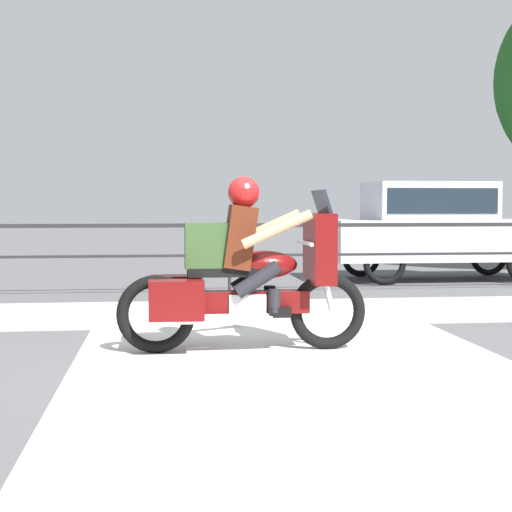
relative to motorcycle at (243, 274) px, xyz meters
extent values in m
plane|color=#565659|center=(0.28, -0.78, -0.71)|extent=(120.00, 120.00, 0.00)
cube|color=#B7B2A8|center=(0.28, 2.62, -0.71)|extent=(44.00, 2.40, 0.01)
cube|color=silver|center=(0.37, -0.98, -0.71)|extent=(3.74, 6.00, 0.01)
cube|color=#232326|center=(0.28, 4.64, 0.33)|extent=(36.00, 0.04, 0.06)
cube|color=#232326|center=(0.28, 4.64, -0.12)|extent=(36.00, 0.03, 0.04)
cylinder|color=#232326|center=(0.28, 4.64, -0.18)|extent=(0.05, 0.05, 1.07)
torus|color=black|center=(0.79, 0.00, -0.36)|extent=(0.71, 0.11, 0.71)
torus|color=black|center=(-0.80, 0.00, -0.36)|extent=(0.71, 0.11, 0.71)
cube|color=#5B0C0C|center=(0.00, 0.00, -0.26)|extent=(1.20, 0.22, 0.20)
cube|color=silver|center=(0.03, 0.00, -0.31)|extent=(0.34, 0.26, 0.26)
ellipsoid|color=#5B0C0C|center=(0.19, 0.00, 0.08)|extent=(0.62, 0.30, 0.26)
cube|color=black|center=(-0.16, 0.00, 0.02)|extent=(0.70, 0.28, 0.08)
cube|color=#5B0C0C|center=(0.71, 0.00, 0.23)|extent=(0.20, 0.63, 0.64)
cube|color=#1E232B|center=(0.73, 0.00, 0.65)|extent=(0.10, 0.53, 0.24)
cylinder|color=silver|center=(0.57, 0.00, 0.28)|extent=(0.04, 0.70, 0.04)
cylinder|color=silver|center=(-0.19, -0.16, -0.39)|extent=(0.87, 0.09, 0.09)
cube|color=#5B0C0C|center=(-0.62, -0.24, -0.20)|extent=(0.48, 0.28, 0.35)
cube|color=#5B0C0C|center=(-0.62, 0.24, -0.20)|extent=(0.48, 0.28, 0.35)
cylinder|color=silver|center=(0.76, 0.00, -0.06)|extent=(0.20, 0.06, 0.59)
cube|color=#4C1E0F|center=(-0.04, 0.00, 0.34)|extent=(0.32, 0.36, 0.60)
sphere|color=tan|center=(0.00, 0.00, 0.72)|extent=(0.23, 0.23, 0.23)
sphere|color=#B21919|center=(0.00, 0.00, 0.74)|extent=(0.29, 0.29, 0.29)
cylinder|color=black|center=(0.11, -0.15, -0.04)|extent=(0.44, 0.13, 0.34)
cylinder|color=black|center=(0.26, -0.15, -0.23)|extent=(0.11, 0.11, 0.21)
cube|color=black|center=(0.31, -0.15, -0.34)|extent=(0.20, 0.10, 0.09)
cylinder|color=black|center=(0.11, 0.15, -0.04)|extent=(0.44, 0.13, 0.34)
cylinder|color=black|center=(0.26, 0.15, -0.23)|extent=(0.11, 0.11, 0.21)
cube|color=black|center=(0.31, 0.15, -0.34)|extent=(0.20, 0.10, 0.09)
cylinder|color=tan|center=(0.27, -0.30, 0.42)|extent=(0.64, 0.09, 0.35)
cylinder|color=tan|center=(0.27, 0.30, 0.42)|extent=(0.64, 0.09, 0.35)
cube|color=#2D4723|center=(-0.34, 0.00, 0.26)|extent=(0.39, 0.27, 0.41)
cube|color=#B7BCC4|center=(4.25, 6.48, 0.02)|extent=(4.05, 1.70, 0.72)
cube|color=#B7BCC4|center=(4.00, 6.48, 0.71)|extent=(2.11, 1.50, 0.67)
cube|color=#19232D|center=(5.04, 6.48, 0.71)|extent=(0.04, 1.33, 0.53)
cube|color=#19232D|center=(4.00, 6.48, 0.71)|extent=(1.94, 1.53, 0.43)
torus|color=black|center=(5.50, 7.27, -0.34)|extent=(0.74, 0.11, 0.74)
torus|color=black|center=(2.99, 5.70, -0.34)|extent=(0.74, 0.11, 0.74)
torus|color=black|center=(2.99, 7.27, -0.34)|extent=(0.74, 0.11, 0.74)
camera|label=1|loc=(-0.74, -7.08, 0.62)|focal=55.00mm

